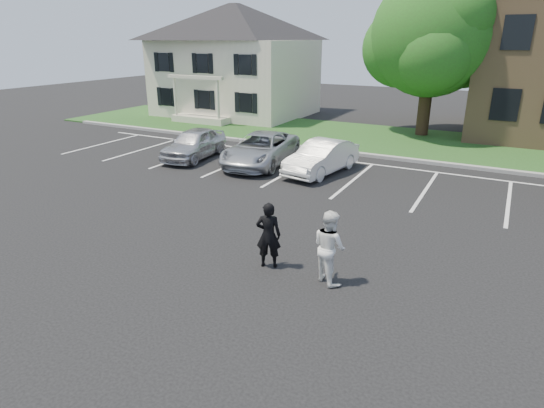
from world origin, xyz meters
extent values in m
plane|color=black|center=(0.00, 0.00, 0.00)|extent=(90.00, 90.00, 0.00)
cube|color=gray|center=(0.00, 12.00, 0.07)|extent=(40.00, 0.30, 0.15)
cube|color=#1D3D14|center=(0.00, 16.00, 0.04)|extent=(44.00, 8.00, 0.08)
cube|color=silver|center=(-14.00, 8.00, 0.01)|extent=(0.12, 5.20, 0.01)
cube|color=silver|center=(-11.20, 8.00, 0.01)|extent=(0.12, 5.20, 0.01)
cube|color=silver|center=(-8.40, 8.00, 0.01)|extent=(0.12, 5.20, 0.01)
cube|color=silver|center=(-5.60, 8.00, 0.01)|extent=(0.12, 5.20, 0.01)
cube|color=silver|center=(-2.80, 8.00, 0.01)|extent=(0.12, 5.20, 0.01)
cube|color=silver|center=(0.00, 8.00, 0.01)|extent=(0.12, 5.20, 0.01)
cube|color=silver|center=(2.80, 8.00, 0.01)|extent=(0.12, 5.20, 0.01)
cube|color=silver|center=(5.60, 8.00, 0.01)|extent=(0.12, 5.20, 0.01)
cube|color=silver|center=(1.40, 10.70, 0.01)|extent=(34.00, 0.12, 0.01)
cube|color=beige|center=(-13.00, 20.00, 2.60)|extent=(10.00, 8.00, 5.20)
pyramid|color=black|center=(-13.00, 20.00, 6.40)|extent=(10.30, 8.24, 2.40)
cube|color=beige|center=(-13.00, 15.70, 0.25)|extent=(4.00, 1.60, 0.50)
cylinder|color=beige|center=(-14.70, 15.10, 1.35)|extent=(0.18, 0.18, 2.70)
cylinder|color=beige|center=(-11.30, 15.10, 1.35)|extent=(0.18, 0.18, 2.70)
cube|color=beige|center=(-13.00, 15.10, 3.00)|extent=(4.20, 0.25, 0.20)
cube|color=black|center=(-13.00, 15.98, 1.50)|extent=(0.90, 0.06, 1.20)
cube|color=black|center=(-13.00, 15.98, 3.80)|extent=(0.90, 0.06, 1.20)
cube|color=black|center=(-13.65, 15.98, 1.50)|extent=(0.32, 0.05, 1.25)
cube|color=black|center=(-12.35, 15.98, 1.50)|extent=(0.32, 0.05, 1.25)
cube|color=black|center=(4.80, 16.97, 2.20)|extent=(1.30, 0.06, 1.60)
cube|color=black|center=(4.80, 16.97, 5.60)|extent=(1.30, 0.06, 1.60)
cylinder|color=black|center=(0.70, 18.25, 1.60)|extent=(0.70, 0.70, 3.20)
sphere|color=#2A571D|center=(0.70, 18.25, 5.50)|extent=(6.60, 6.60, 6.60)
sphere|color=#2A571D|center=(2.30, 18.95, 5.00)|extent=(4.60, 4.60, 4.60)
sphere|color=#2A571D|center=(-1.00, 18.65, 4.80)|extent=(4.40, 4.40, 4.40)
sphere|color=#2A571D|center=(1.10, 16.75, 4.60)|extent=(4.00, 4.00, 4.00)
sphere|color=#2A571D|center=(0.10, 19.85, 5.80)|extent=(4.20, 4.20, 4.20)
sphere|color=#2A571D|center=(1.90, 17.35, 6.40)|extent=(3.80, 3.80, 3.80)
imported|color=black|center=(0.44, -0.01, 0.84)|extent=(0.71, 0.59, 1.69)
imported|color=white|center=(2.02, 0.01, 0.88)|extent=(1.08, 1.02, 1.75)
imported|color=silver|center=(-7.78, 7.88, 0.70)|extent=(2.14, 4.27, 1.40)
imported|color=#ADB0B5|center=(-4.47, 8.38, 0.69)|extent=(2.87, 5.23, 1.39)
imported|color=white|center=(-1.54, 8.35, 0.67)|extent=(2.06, 4.26, 1.35)
camera|label=1|loc=(5.26, -8.94, 5.39)|focal=30.00mm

